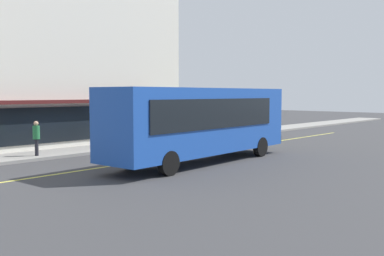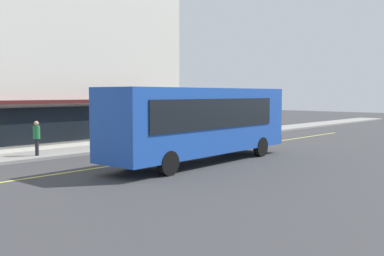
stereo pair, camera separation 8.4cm
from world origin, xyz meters
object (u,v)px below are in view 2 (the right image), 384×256
(traffic_light, at_px, (166,105))
(pedestrian_near_storefront, at_px, (218,123))
(bus, at_px, (202,120))
(pedestrian_waiting, at_px, (37,135))
(car_yellow, at_px, (244,128))

(traffic_light, relative_size, pedestrian_near_storefront, 1.97)
(bus, height_order, traffic_light, bus)
(traffic_light, bearing_deg, bus, -121.93)
(pedestrian_near_storefront, xyz_separation_m, pedestrian_waiting, (-14.21, 0.07, 0.07))
(bus, xyz_separation_m, car_yellow, (10.46, 5.07, -1.24))
(traffic_light, xyz_separation_m, car_yellow, (6.23, -1.72, -1.79))
(bus, xyz_separation_m, traffic_light, (4.23, 6.79, 0.55))
(traffic_light, distance_m, pedestrian_waiting, 9.02)
(car_yellow, bearing_deg, pedestrian_near_storefront, 118.69)
(pedestrian_near_storefront, bearing_deg, bus, -144.52)
(pedestrian_near_storefront, bearing_deg, pedestrian_waiting, 179.71)
(car_yellow, distance_m, pedestrian_waiting, 15.26)
(pedestrian_waiting, bearing_deg, pedestrian_near_storefront, -0.29)
(traffic_light, relative_size, car_yellow, 0.73)
(bus, xyz_separation_m, pedestrian_near_storefront, (9.52, 6.79, -0.86))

